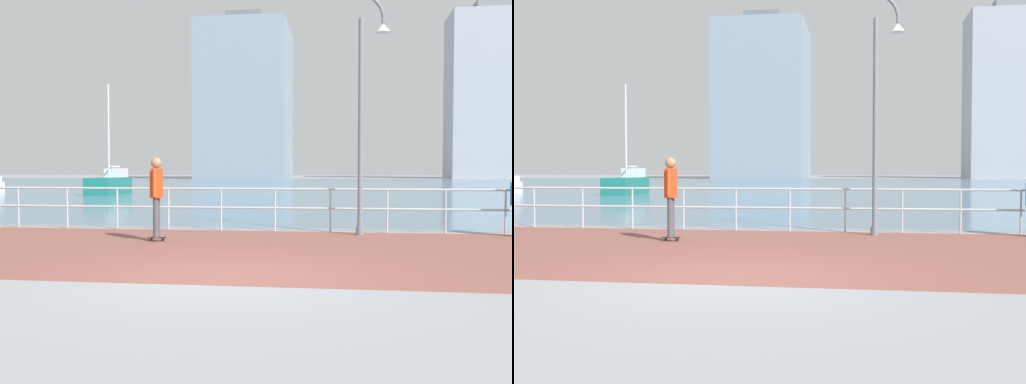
# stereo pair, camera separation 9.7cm
# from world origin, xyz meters

# --- Properties ---
(ground) EXTENTS (220.00, 220.00, 0.00)m
(ground) POSITION_xyz_m (0.00, 40.00, 0.00)
(ground) COLOR gray
(brick_paving) EXTENTS (28.00, 7.30, 0.01)m
(brick_paving) POSITION_xyz_m (0.00, 2.99, 0.00)
(brick_paving) COLOR brown
(brick_paving) RESTS_ON ground
(harbor_water) EXTENTS (180.00, 88.00, 0.00)m
(harbor_water) POSITION_xyz_m (0.00, 51.64, 0.00)
(harbor_water) COLOR slate
(harbor_water) RESTS_ON ground
(waterfront_railing) EXTENTS (25.25, 0.06, 1.11)m
(waterfront_railing) POSITION_xyz_m (0.00, 6.64, 0.76)
(waterfront_railing) COLOR #B2BCC1
(waterfront_railing) RESTS_ON ground
(lamppost) EXTENTS (0.80, 0.43, 5.76)m
(lamppost) POSITION_xyz_m (2.27, 6.08, 3.18)
(lamppost) COLOR slate
(lamppost) RESTS_ON ground
(skateboarder) EXTENTS (0.41, 0.56, 1.84)m
(skateboarder) POSITION_xyz_m (-2.33, 4.14, 1.12)
(skateboarder) COLOR black
(skateboarder) RESTS_ON ground
(sailboat_white) EXTENTS (1.81, 5.01, 6.92)m
(sailboat_white) POSITION_xyz_m (-12.90, 27.91, 0.66)
(sailboat_white) COLOR #197266
(sailboat_white) RESTS_ON ground
(tower_brick) EXTENTS (14.34, 16.68, 27.19)m
(tower_brick) POSITION_xyz_m (-14.48, 91.65, 12.77)
(tower_brick) COLOR #8493A3
(tower_brick) RESTS_ON ground
(tower_beige) EXTENTS (14.39, 10.37, 30.32)m
(tower_beige) POSITION_xyz_m (26.92, 101.18, 14.33)
(tower_beige) COLOR #A3A8B2
(tower_beige) RESTS_ON ground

